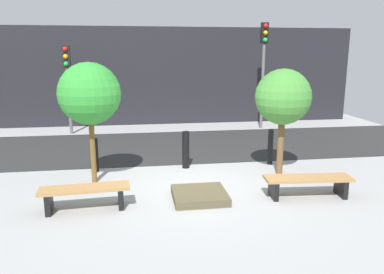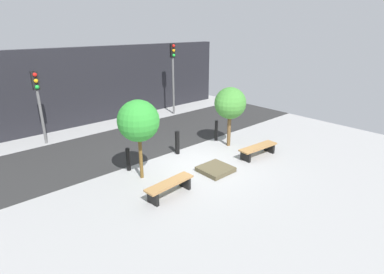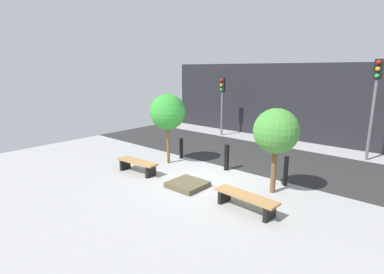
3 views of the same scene
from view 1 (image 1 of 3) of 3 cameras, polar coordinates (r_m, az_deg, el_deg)
name	(u,v)px [view 1 (image 1 of 3)]	position (r m, az deg, el deg)	size (l,w,h in m)	color
ground_plane	(194,185)	(8.65, 0.25, -7.39)	(18.00, 18.00, 0.00)	#979797
road_strip	(176,146)	(12.26, -2.42, -1.31)	(18.00, 4.34, 0.01)	#292929
building_facade	(165,76)	(16.06, -4.07, 9.23)	(16.20, 0.50, 4.02)	black
bench_left	(85,193)	(7.56, -15.98, -8.26)	(1.73, 0.57, 0.46)	black
bench_right	(308,182)	(8.26, 17.24, -6.60)	(1.85, 0.61, 0.44)	black
planter_bed	(200,195)	(7.86, 1.16, -8.87)	(1.10, 1.07, 0.16)	brown
tree_behind_left_bench	(89,94)	(8.71, -15.36, 6.33)	(1.40, 1.40, 2.78)	brown
tree_behind_right_bench	(283,98)	(9.34, 13.69, 5.86)	(1.35, 1.35, 2.61)	brown
bollard_far_left	(95,155)	(9.80, -14.52, -2.70)	(0.15, 0.15, 0.87)	black
bollard_left	(186,150)	(9.80, -0.96, -1.96)	(0.19, 0.19, 0.98)	black
bollard_center	(270,147)	(10.35, 11.86, -1.48)	(0.15, 0.15, 0.97)	black
traffic_light_west	(67,73)	(14.52, -18.48, 9.21)	(0.28, 0.27, 3.23)	slate
traffic_light_mid_west	(264,57)	(15.11, 10.87, 11.88)	(0.28, 0.27, 4.11)	#5F5F5F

